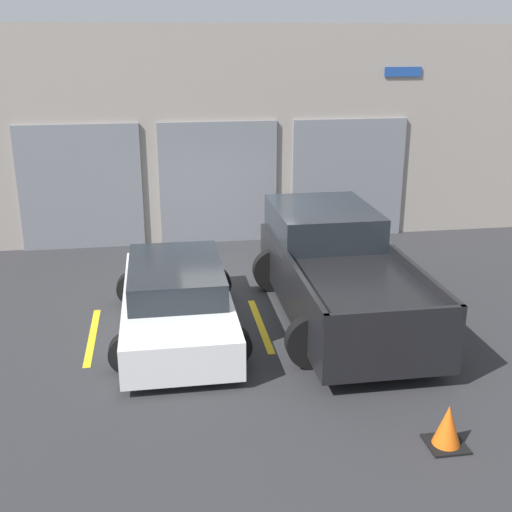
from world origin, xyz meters
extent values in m
plane|color=#2D2D30|center=(0.00, 0.00, 0.00)|extent=(28.00, 28.00, 0.00)
cube|color=#9E9389|center=(0.00, 3.30, 2.52)|extent=(15.36, 0.60, 5.05)
cube|color=slate|center=(-3.40, 2.96, 1.45)|extent=(2.80, 0.08, 2.90)
cube|color=slate|center=(-0.20, 2.96, 1.45)|extent=(2.80, 0.08, 2.90)
cube|color=slate|center=(3.00, 2.96, 1.45)|extent=(2.80, 0.08, 2.90)
cube|color=#1E4799|center=(4.22, 2.97, 3.97)|extent=(0.90, 0.03, 0.22)
cube|color=black|center=(1.42, -2.00, 0.66)|extent=(2.00, 5.11, 0.86)
cube|color=#1E2328|center=(1.42, -0.59, 1.40)|extent=(1.84, 2.30, 0.62)
cube|color=black|center=(0.46, -3.15, 1.18)|extent=(0.08, 2.81, 0.18)
cube|color=black|center=(2.38, -3.15, 1.18)|extent=(0.08, 2.81, 0.18)
cube|color=black|center=(1.42, -4.52, 1.18)|extent=(2.00, 0.08, 0.18)
cylinder|color=black|center=(0.53, -0.41, 0.42)|extent=(0.84, 0.22, 0.84)
cylinder|color=black|center=(2.31, -0.41, 0.42)|extent=(0.84, 0.22, 0.84)
cylinder|color=black|center=(0.53, -3.59, 0.42)|extent=(0.84, 0.22, 0.84)
cylinder|color=black|center=(2.31, -3.59, 0.42)|extent=(0.84, 0.22, 0.84)
cube|color=white|center=(-1.42, -2.00, 0.44)|extent=(1.74, 4.24, 0.60)
cube|color=#1E2328|center=(-1.42, -1.89, 0.96)|extent=(1.53, 2.33, 0.44)
cylinder|color=black|center=(-2.19, -0.68, 0.31)|extent=(0.62, 0.22, 0.62)
cylinder|color=black|center=(-0.66, -0.68, 0.31)|extent=(0.62, 0.22, 0.62)
cylinder|color=black|center=(-2.19, -3.31, 0.31)|extent=(0.62, 0.22, 0.62)
cylinder|color=black|center=(-0.66, -3.31, 0.31)|extent=(0.62, 0.22, 0.62)
cube|color=gold|center=(-2.85, -2.00, 0.00)|extent=(0.12, 2.20, 0.01)
cube|color=gold|center=(0.00, -2.00, 0.00)|extent=(0.12, 2.20, 0.01)
cube|color=gold|center=(2.85, -2.00, 0.00)|extent=(0.12, 2.20, 0.01)
cube|color=black|center=(1.67, -5.78, 0.01)|extent=(0.47, 0.47, 0.03)
cone|color=orange|center=(1.67, -5.78, 0.28)|extent=(0.36, 0.36, 0.55)
camera|label=1|loc=(-1.66, -12.01, 4.71)|focal=45.00mm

